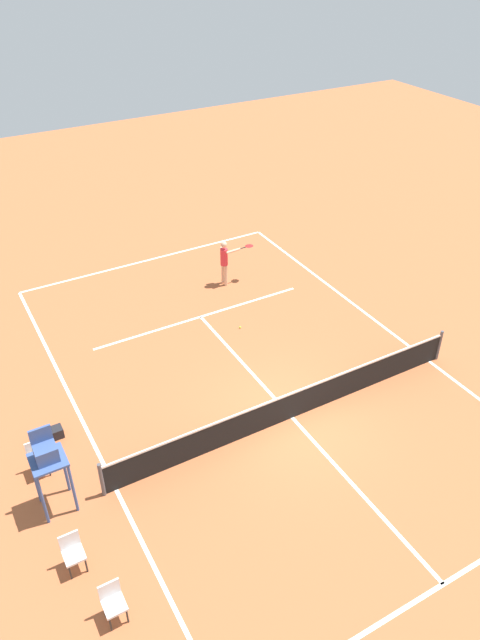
# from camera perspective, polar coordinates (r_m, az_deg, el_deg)

# --- Properties ---
(ground_plane) EXTENTS (60.00, 60.00, 0.00)m
(ground_plane) POSITION_cam_1_polar(r_m,az_deg,el_deg) (17.30, 4.96, -9.20)
(ground_plane) COLOR #AD5933
(court_lines) EXTENTS (10.55, 21.35, 0.01)m
(court_lines) POSITION_cam_1_polar(r_m,az_deg,el_deg) (17.30, 4.96, -9.19)
(court_lines) COLOR white
(court_lines) RESTS_ON ground
(tennis_net) EXTENTS (11.15, 0.10, 1.07)m
(tennis_net) POSITION_cam_1_polar(r_m,az_deg,el_deg) (16.96, 5.04, -7.98)
(tennis_net) COLOR #4C4C51
(tennis_net) RESTS_ON ground
(player_serving) EXTENTS (1.32, 0.50, 1.81)m
(player_serving) POSITION_cam_1_polar(r_m,az_deg,el_deg) (22.61, -1.40, 5.83)
(player_serving) COLOR #D8A884
(player_serving) RESTS_ON ground
(tennis_ball) EXTENTS (0.07, 0.07, 0.07)m
(tennis_ball) POSITION_cam_1_polar(r_m,az_deg,el_deg) (20.63, 0.01, -0.69)
(tennis_ball) COLOR #CCE033
(tennis_ball) RESTS_ON ground
(umpire_chair) EXTENTS (0.80, 0.80, 2.41)m
(umpire_chair) POSITION_cam_1_polar(r_m,az_deg,el_deg) (14.64, -17.80, -12.42)
(umpire_chair) COLOR #38518C
(umpire_chair) RESTS_ON ground
(courtside_chair_near) EXTENTS (0.44, 0.46, 0.95)m
(courtside_chair_near) POSITION_cam_1_polar(r_m,az_deg,el_deg) (14.25, -15.59, -20.35)
(courtside_chair_near) COLOR #262626
(courtside_chair_near) RESTS_ON ground
(courtside_chair_mid) EXTENTS (0.44, 0.46, 0.95)m
(courtside_chair_mid) POSITION_cam_1_polar(r_m,az_deg,el_deg) (16.29, -18.68, -12.20)
(courtside_chair_mid) COLOR #262626
(courtside_chair_mid) RESTS_ON ground
(courtside_chair_far) EXTENTS (0.44, 0.46, 0.95)m
(courtside_chair_far) POSITION_cam_1_polar(r_m,az_deg,el_deg) (13.43, -11.97, -24.60)
(courtside_chair_far) COLOR #262626
(courtside_chair_far) RESTS_ON ground
(equipment_bag) EXTENTS (0.76, 0.32, 0.30)m
(equipment_bag) POSITION_cam_1_polar(r_m,az_deg,el_deg) (17.33, -17.68, -10.36)
(equipment_bag) COLOR black
(equipment_bag) RESTS_ON ground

